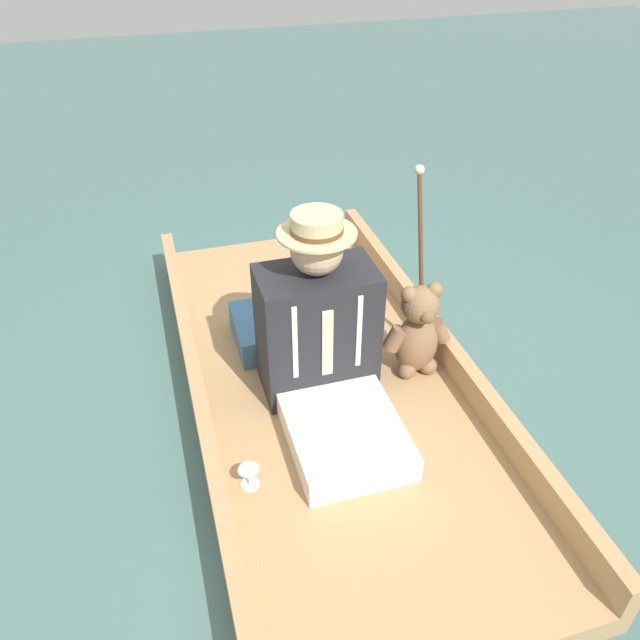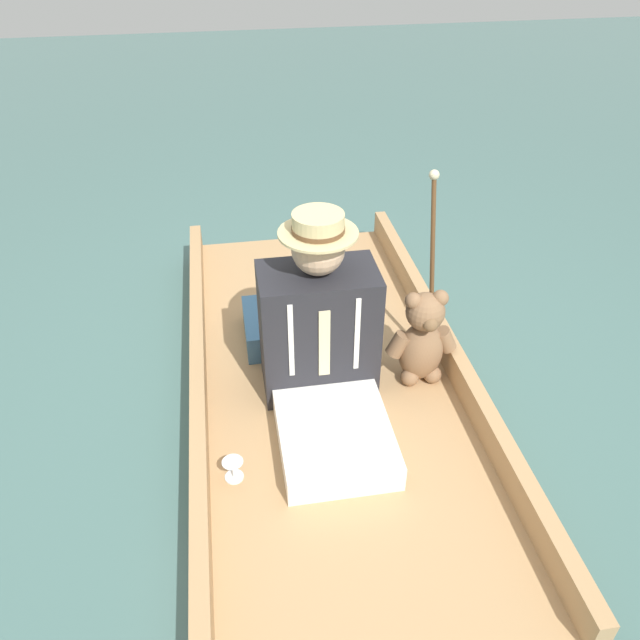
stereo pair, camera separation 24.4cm
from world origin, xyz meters
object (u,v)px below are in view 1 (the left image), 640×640
(seated_person, at_px, (323,342))
(teddy_bear, at_px, (418,332))
(wine_glass, at_px, (249,474))
(walking_cane, at_px, (421,247))

(seated_person, relative_size, teddy_bear, 1.81)
(teddy_bear, bearing_deg, wine_glass, 27.44)
(wine_glass, height_order, walking_cane, walking_cane)
(seated_person, height_order, walking_cane, walking_cane)
(walking_cane, bearing_deg, seated_person, 27.64)
(teddy_bear, xyz_separation_m, wine_glass, (0.83, 0.43, -0.15))
(seated_person, xyz_separation_m, walking_cane, (-0.53, -0.28, 0.20))
(wine_glass, bearing_deg, seated_person, -135.32)
(seated_person, distance_m, teddy_bear, 0.45)
(wine_glass, bearing_deg, teddy_bear, -152.56)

